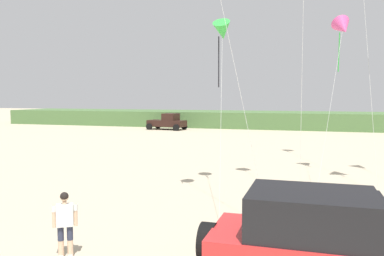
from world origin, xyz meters
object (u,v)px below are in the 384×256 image
object	(u,v)px
jeep	(327,250)
kite_pink_ribbon	(222,31)
kite_black_sled	(343,28)
person_watching	(65,221)
distant_pickup	(168,122)

from	to	relation	value
jeep	kite_pink_ribbon	world-z (taller)	kite_pink_ribbon
kite_pink_ribbon	kite_black_sled	bearing A→B (deg)	39.91
person_watching	distant_pickup	world-z (taller)	distant_pickup
distant_pickup	kite_black_sled	size ratio (longest dim) A/B	0.61
jeep	distant_pickup	world-z (taller)	jeep
jeep	distant_pickup	xyz separation A→B (m)	(-17.32, 37.70, -0.26)
jeep	person_watching	xyz separation A→B (m)	(-6.10, 0.75, -0.26)
person_watching	distant_pickup	distance (m)	38.62
distant_pickup	kite_black_sled	bearing A→B (deg)	-53.23
distant_pickup	person_watching	bearing A→B (deg)	-73.11
kite_pink_ribbon	jeep	bearing A→B (deg)	-65.92
kite_black_sled	distant_pickup	bearing A→B (deg)	126.77
kite_pink_ribbon	kite_black_sled	distance (m)	6.53
jeep	distant_pickup	distance (m)	41.49
kite_pink_ribbon	person_watching	bearing A→B (deg)	-103.63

